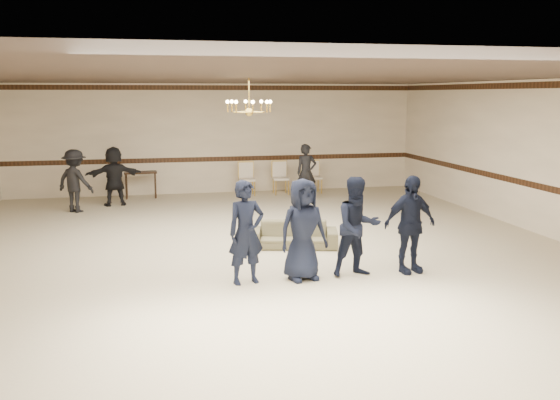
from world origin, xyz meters
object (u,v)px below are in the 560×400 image
Objects in this scene: adult_mid at (114,176)px; adult_right at (306,173)px; adult_left at (75,181)px; boy_d at (410,224)px; settee at (294,235)px; banquet_chair_right at (314,177)px; console_table at (141,185)px; banquet_chair_left at (247,179)px; boy_a at (246,232)px; boy_b at (303,230)px; banquet_chair_mid at (281,178)px; boy_c at (357,227)px; chandelier at (249,95)px.

adult_mid is 5.12m from adult_right.
adult_left is 6.01m from adult_right.
boy_d reaches higher than adult_left.
adult_mid is at bearing 138.03° from settee.
banquet_chair_right is 1.06× the size of console_table.
banquet_chair_left is (0.08, 6.05, 0.23)m from settee.
console_table reaches higher than settee.
adult_left is 6.73m from banquet_chair_right.
banquet_chair_left is at bearing -175.53° from banquet_chair_right.
boy_a is at bearing -108.11° from settee.
boy_b is 7.72m from adult_left.
banquet_chair_mid reaches higher than console_table.
adult_right is (1.53, 4.82, 0.54)m from settee.
adult_right is 4.69m from console_table.
boy_c reaches higher than adult_mid.
adult_right is (2.76, 6.81, -0.03)m from boy_a.
adult_mid is at bearing -167.25° from banquet_chair_right.
banquet_chair_left is at bearing 87.90° from boy_c.
adult_left is 1.65× the size of banquet_chair_right.
boy_d is (2.18, -2.76, -2.07)m from chandelier.
adult_left is at bearing -134.43° from console_table.
boy_a is 1.80m from boy_c.
boy_a is 8.37m from banquet_chair_mid.
console_table is at bearing 96.16° from boy_b.
adult_left is 1.00× the size of adult_right.
adult_left is (-4.14, 6.51, -0.03)m from boy_b.
console_table is (-2.21, 5.48, -2.50)m from chandelier.
boy_b reaches higher than banquet_chair_left.
boy_b reaches higher than banquet_chair_right.
banquet_chair_mid is (1.08, 6.05, 0.23)m from settee.
boy_b is 0.90m from boy_c.
console_table is at bearing 87.78° from boy_a.
boy_a reaches higher than settee.
settee is at bearing 44.42° from boy_a.
boy_b is 8.05m from banquet_chair_left.
chandelier is 1.05× the size of console_table.
boy_c reaches higher than console_table.
console_table is at bearing 107.38° from boy_c.
adult_right reaches higher than banquet_chair_right.
adult_right is (5.10, -0.40, 0.00)m from adult_mid.
adult_left reaches higher than banquet_chair_right.
adult_right is at bearing 86.10° from settee.
adult_mid is at bearing 171.26° from adult_right.
chandelier is at bearing -113.42° from banquet_chair_right.
chandelier is 5.85m from banquet_chair_left.
settee is (0.71, -0.77, -2.63)m from chandelier.
boy_d is 8.05m from banquet_chair_mid.
boy_a and boy_d have the same top height.
boy_d reaches higher than console_table.
boy_c is (1.28, -2.76, -2.07)m from chandelier.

